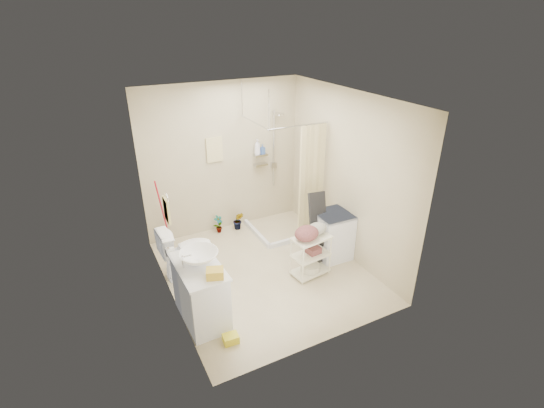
{
  "coord_description": "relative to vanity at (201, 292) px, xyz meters",
  "views": [
    {
      "loc": [
        -2.16,
        -4.46,
        3.53
      ],
      "look_at": [
        0.25,
        0.25,
        0.98
      ],
      "focal_mm": 26.0,
      "sensor_mm": 36.0,
      "label": 1
    }
  ],
  "objects": [
    {
      "name": "floor",
      "position": [
        1.16,
        0.54,
        -0.4
      ],
      "size": [
        3.2,
        3.2,
        0.0
      ],
      "primitive_type": "plane",
      "color": "beige",
      "rests_on": "ground"
    },
    {
      "name": "ceiling",
      "position": [
        1.16,
        0.54,
        2.2
      ],
      "size": [
        2.8,
        3.2,
        0.04
      ],
      "primitive_type": "cube",
      "color": "silver",
      "rests_on": "ground"
    },
    {
      "name": "wall_back",
      "position": [
        1.16,
        2.14,
        0.9
      ],
      "size": [
        2.8,
        0.04,
        2.6
      ],
      "primitive_type": "cube",
      "color": "#C2B896",
      "rests_on": "ground"
    },
    {
      "name": "wall_front",
      "position": [
        1.16,
        -1.06,
        0.9
      ],
      "size": [
        2.8,
        0.04,
        2.6
      ],
      "primitive_type": "cube",
      "color": "#C2B896",
      "rests_on": "ground"
    },
    {
      "name": "wall_left",
      "position": [
        -0.24,
        0.54,
        0.9
      ],
      "size": [
        0.04,
        3.2,
        2.6
      ],
      "primitive_type": "cube",
      "color": "#C2B896",
      "rests_on": "ground"
    },
    {
      "name": "wall_right",
      "position": [
        2.56,
        0.54,
        0.9
      ],
      "size": [
        0.04,
        3.2,
        2.6
      ],
      "primitive_type": "cube",
      "color": "#C2B896",
      "rests_on": "ground"
    },
    {
      "name": "vanity",
      "position": [
        0.0,
        0.0,
        0.0
      ],
      "size": [
        0.54,
        0.92,
        0.8
      ],
      "primitive_type": "cube",
      "rotation": [
        0.0,
        0.0,
        0.03
      ],
      "color": "silver",
      "rests_on": "ground"
    },
    {
      "name": "sink",
      "position": [
        0.03,
        0.04,
        0.48
      ],
      "size": [
        0.51,
        0.51,
        0.16
      ],
      "primitive_type": "imported",
      "rotation": [
        0.0,
        0.0,
        0.08
      ],
      "color": "white",
      "rests_on": "vanity"
    },
    {
      "name": "counter_basket",
      "position": [
        0.11,
        -0.31,
        0.46
      ],
      "size": [
        0.24,
        0.21,
        0.11
      ],
      "primitive_type": "cube",
      "rotation": [
        0.0,
        0.0,
        -0.36
      ],
      "color": "gold",
      "rests_on": "vanity"
    },
    {
      "name": "floor_basket",
      "position": [
        0.16,
        -0.56,
        -0.33
      ],
      "size": [
        0.28,
        0.22,
        0.14
      ],
      "primitive_type": "cube",
      "rotation": [
        0.0,
        0.0,
        -0.07
      ],
      "color": "yellow",
      "rests_on": "ground"
    },
    {
      "name": "toilet",
      "position": [
        0.12,
        1.04,
        -0.01
      ],
      "size": [
        0.8,
        0.48,
        0.79
      ],
      "primitive_type": "imported",
      "rotation": [
        0.0,
        0.0,
        1.63
      ],
      "color": "white",
      "rests_on": "ground"
    },
    {
      "name": "mop",
      "position": [
        -0.03,
        1.98,
        0.21
      ],
      "size": [
        0.12,
        0.12,
        1.23
      ],
      "primitive_type": null,
      "rotation": [
        0.0,
        0.0,
        0.03
      ],
      "color": "#AF1023",
      "rests_on": "ground"
    },
    {
      "name": "potted_plant_a",
      "position": [
        0.95,
        1.98,
        -0.23
      ],
      "size": [
        0.21,
        0.18,
        0.34
      ],
      "primitive_type": "imported",
      "rotation": [
        0.0,
        0.0,
        0.43
      ],
      "color": "#974B2A",
      "rests_on": "ground"
    },
    {
      "name": "potted_plant_b",
      "position": [
        1.31,
        1.94,
        -0.23
      ],
      "size": [
        0.24,
        0.23,
        0.34
      ],
      "primitive_type": "imported",
      "rotation": [
        0.0,
        0.0,
        -0.52
      ],
      "color": "brown",
      "rests_on": "ground"
    },
    {
      "name": "hanging_towel",
      "position": [
        1.01,
        2.12,
        1.1
      ],
      "size": [
        0.28,
        0.03,
        0.42
      ],
      "primitive_type": "cube",
      "color": "beige",
      "rests_on": "wall_back"
    },
    {
      "name": "towel_ring",
      "position": [
        -0.22,
        0.34,
        1.07
      ],
      "size": [
        0.04,
        0.22,
        0.34
      ],
      "primitive_type": null,
      "color": "#EADE8D",
      "rests_on": "wall_left"
    },
    {
      "name": "tp_holder",
      "position": [
        -0.2,
        0.59,
        0.32
      ],
      "size": [
        0.08,
        0.12,
        0.14
      ],
      "primitive_type": null,
      "color": "white",
      "rests_on": "wall_left"
    },
    {
      "name": "shower",
      "position": [
        2.01,
        1.59,
        0.65
      ],
      "size": [
        1.1,
        1.1,
        2.1
      ],
      "primitive_type": null,
      "color": "silver",
      "rests_on": "ground"
    },
    {
      "name": "shampoo_bottle_a",
      "position": [
        1.77,
        2.05,
        1.05
      ],
      "size": [
        0.11,
        0.11,
        0.27
      ],
      "primitive_type": "imported",
      "rotation": [
        0.0,
        0.0,
        0.08
      ],
      "color": "silver",
      "rests_on": "shower"
    },
    {
      "name": "shampoo_bottle_b",
      "position": [
        1.87,
        2.06,
        1.0
      ],
      "size": [
        0.09,
        0.1,
        0.17
      ],
      "primitive_type": "imported",
      "rotation": [
        0.0,
        0.0,
        0.31
      ],
      "color": "#365595",
      "rests_on": "shower"
    },
    {
      "name": "washing_machine",
      "position": [
        2.3,
        0.45,
        -0.02
      ],
      "size": [
        0.53,
        0.55,
        0.76
      ],
      "primitive_type": "cube",
      "rotation": [
        0.0,
        0.0,
        -0.02
      ],
      "color": "silver",
      "rests_on": "ground"
    },
    {
      "name": "laundry_rack",
      "position": [
        1.74,
        0.18,
        -0.02
      ],
      "size": [
        0.59,
        0.39,
        0.76
      ],
      "primitive_type": null,
      "rotation": [
        0.0,
        0.0,
        0.12
      ],
      "color": "#EDE9CA",
      "rests_on": "ground"
    },
    {
      "name": "ironing_board",
      "position": [
        2.05,
        0.48,
        0.17
      ],
      "size": [
        0.33,
        0.14,
        1.14
      ],
      "primitive_type": null,
      "rotation": [
        0.0,
        0.0,
        0.14
      ],
      "color": "black",
      "rests_on": "ground"
    }
  ]
}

